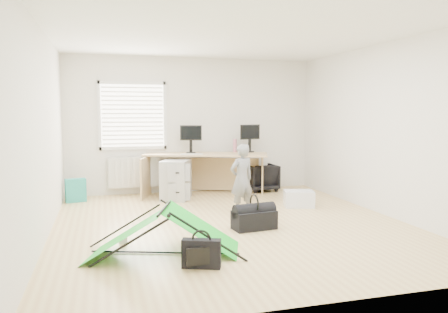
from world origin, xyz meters
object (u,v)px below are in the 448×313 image
object	(u,v)px
kite	(165,231)
laptop_bag	(201,254)
desk	(206,174)
monitor_left	(191,143)
storage_crate	(299,199)
duffel_bag	(254,220)
filing_cabinet	(176,180)
person	(242,179)
monitor_right	(250,142)
thermos	(235,145)
office_chair	(261,177)

from	to	relation	value
kite	laptop_bag	xyz separation A→B (m)	(0.31, -0.55, -0.11)
desk	monitor_left	bearing A→B (deg)	176.79
storage_crate	duffel_bag	size ratio (longest dim) A/B	0.83
filing_cabinet	duffel_bag	size ratio (longest dim) A/B	1.23
monitor_left	person	bearing A→B (deg)	-57.68
filing_cabinet	kite	xyz separation A→B (m)	(-0.64, -3.08, -0.10)
monitor_left	duffel_bag	bearing A→B (deg)	-63.57
monitor_right	kite	size ratio (longest dim) A/B	0.25
monitor_left	storage_crate	size ratio (longest dim) A/B	0.85
kite	storage_crate	bearing A→B (deg)	54.80
filing_cabinet	thermos	bearing A→B (deg)	42.03
monitor_right	person	size ratio (longest dim) A/B	0.38
office_chair	laptop_bag	size ratio (longest dim) A/B	1.49
filing_cabinet	person	bearing A→B (deg)	-38.45
storage_crate	desk	bearing A→B (deg)	130.28
office_chair	kite	xyz separation A→B (m)	(-2.47, -3.47, -0.01)
monitor_left	thermos	world-z (taller)	monitor_left
desk	office_chair	xyz separation A→B (m)	(1.19, 0.07, -0.13)
filing_cabinet	duffel_bag	xyz separation A→B (m)	(0.71, -2.36, -0.24)
laptop_bag	filing_cabinet	bearing A→B (deg)	105.68
thermos	monitor_right	bearing A→B (deg)	-16.61
monitor_right	duffel_bag	bearing A→B (deg)	-117.91
monitor_left	filing_cabinet	bearing A→B (deg)	-111.63
duffel_bag	monitor_left	bearing A→B (deg)	89.98
person	laptop_bag	xyz separation A→B (m)	(-1.13, -2.15, -0.41)
desk	person	bearing A→B (deg)	-65.38
office_chair	duffel_bag	size ratio (longest dim) A/B	1.03
office_chair	desk	bearing A→B (deg)	1.83
person	storage_crate	xyz separation A→B (m)	(1.13, 0.28, -0.43)
office_chair	storage_crate	distance (m)	1.60
monitor_left	person	xyz separation A→B (m)	(0.44, -1.91, -0.45)
desk	filing_cabinet	xyz separation A→B (m)	(-0.65, -0.31, -0.04)
desk	monitor_left	distance (m)	0.68
duffel_bag	laptop_bag	bearing A→B (deg)	-136.09
desk	monitor_left	xyz separation A→B (m)	(-0.28, 0.12, 0.61)
monitor_left	monitor_right	distance (m)	1.20
thermos	person	world-z (taller)	person
desk	storage_crate	bearing A→B (deg)	-30.14
thermos	office_chair	distance (m)	0.87
person	storage_crate	distance (m)	1.24
monitor_right	desk	bearing A→B (deg)	172.54
desk	monitor_left	world-z (taller)	monitor_left
office_chair	kite	world-z (taller)	office_chair
person	kite	distance (m)	2.17
monitor_right	duffel_bag	xyz separation A→B (m)	(-0.86, -2.71, -0.89)
filing_cabinet	monitor_right	distance (m)	1.73
monitor_right	laptop_bag	bearing A→B (deg)	-125.79
thermos	person	size ratio (longest dim) A/B	0.23
monitor_left	storage_crate	world-z (taller)	monitor_left
office_chair	duffel_bag	distance (m)	2.96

